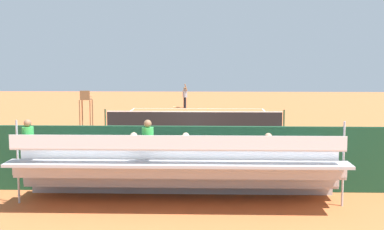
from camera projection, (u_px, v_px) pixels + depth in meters
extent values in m
plane|color=#BC6033|center=(194.00, 128.00, 30.03)|extent=(60.00, 60.00, 0.00)
cube|color=white|center=(198.00, 109.00, 40.95)|extent=(10.00, 0.10, 0.01)
cube|color=white|center=(186.00, 169.00, 19.11)|extent=(10.00, 0.10, 0.01)
cube|color=white|center=(282.00, 128.00, 29.87)|extent=(0.10, 22.00, 0.01)
cube|color=white|center=(107.00, 128.00, 30.19)|extent=(0.10, 22.00, 0.01)
cube|color=white|center=(197.00, 116.00, 36.04)|extent=(7.50, 0.10, 0.01)
cube|color=white|center=(191.00, 146.00, 24.02)|extent=(7.50, 0.10, 0.01)
cube|color=white|center=(194.00, 128.00, 30.03)|extent=(0.10, 12.10, 0.01)
cube|color=white|center=(198.00, 109.00, 40.95)|extent=(0.10, 0.30, 0.01)
cube|color=black|center=(194.00, 120.00, 29.98)|extent=(10.00, 0.02, 0.91)
cube|color=white|center=(194.00, 112.00, 29.92)|extent=(10.00, 0.04, 0.06)
cylinder|color=#2D5133|center=(284.00, 119.00, 29.81)|extent=(0.10, 0.10, 1.07)
cylinder|color=#2D5133|center=(105.00, 118.00, 30.13)|extent=(0.10, 0.10, 1.07)
cube|color=#194228|center=(182.00, 159.00, 16.01)|extent=(18.00, 0.16, 2.00)
cube|color=#B2B2B7|center=(181.00, 186.00, 15.75)|extent=(9.00, 0.10, 0.45)
cube|color=#B2B2B7|center=(181.00, 183.00, 15.39)|extent=(9.00, 0.80, 0.08)
cube|color=#B2B2B7|center=(181.00, 186.00, 15.78)|extent=(9.00, 0.04, 0.45)
cube|color=silver|center=(180.00, 170.00, 15.24)|extent=(8.60, 0.36, 0.04)
cube|color=silver|center=(180.00, 164.00, 15.04)|extent=(8.60, 0.03, 0.36)
cube|color=#B2B2B7|center=(179.00, 174.00, 14.54)|extent=(9.00, 0.80, 0.08)
cube|color=#B2B2B7|center=(180.00, 178.00, 14.94)|extent=(9.00, 0.04, 0.45)
cube|color=silver|center=(179.00, 160.00, 14.39)|extent=(8.60, 0.36, 0.04)
cube|color=silver|center=(178.00, 154.00, 14.19)|extent=(8.60, 0.03, 0.36)
cube|color=#B2B2B7|center=(177.00, 164.00, 13.70)|extent=(9.00, 0.80, 0.08)
cube|color=#B2B2B7|center=(178.00, 168.00, 14.09)|extent=(9.00, 0.04, 0.45)
cube|color=silver|center=(177.00, 149.00, 13.55)|extent=(8.60, 0.36, 0.04)
cube|color=silver|center=(176.00, 142.00, 13.35)|extent=(8.60, 0.03, 0.36)
cylinder|color=#B2B2B7|center=(343.00, 164.00, 14.36)|extent=(0.06, 0.06, 2.35)
cylinder|color=#B2B2B7|center=(18.00, 162.00, 14.65)|extent=(0.06, 0.06, 2.35)
cube|color=#2D2D33|center=(148.00, 146.00, 13.74)|extent=(0.32, 0.40, 0.12)
cylinder|color=green|center=(148.00, 136.00, 13.58)|extent=(0.30, 0.30, 0.45)
sphere|color=#8C6647|center=(148.00, 124.00, 13.55)|extent=(0.20, 0.20, 0.20)
cube|color=#2D2D33|center=(171.00, 167.00, 15.41)|extent=(0.32, 0.40, 0.12)
cylinder|color=purple|center=(171.00, 158.00, 15.26)|extent=(0.30, 0.30, 0.45)
sphere|color=beige|center=(171.00, 147.00, 15.22)|extent=(0.20, 0.20, 0.20)
cube|color=#2D2D33|center=(30.00, 145.00, 13.83)|extent=(0.32, 0.40, 0.12)
cylinder|color=green|center=(28.00, 135.00, 13.68)|extent=(0.30, 0.30, 0.45)
sphere|color=#8C6647|center=(28.00, 123.00, 13.65)|extent=(0.20, 0.20, 0.20)
cube|color=#2D2D33|center=(186.00, 157.00, 14.55)|extent=(0.32, 0.40, 0.12)
cylinder|color=purple|center=(186.00, 148.00, 14.40)|extent=(0.30, 0.30, 0.45)
sphere|color=beige|center=(186.00, 136.00, 14.36)|extent=(0.20, 0.20, 0.20)
cube|color=#2D2D33|center=(273.00, 168.00, 15.32)|extent=(0.32, 0.40, 0.12)
cylinder|color=yellow|center=(274.00, 159.00, 15.17)|extent=(0.30, 0.30, 0.45)
sphere|color=beige|center=(274.00, 148.00, 15.13)|extent=(0.20, 0.20, 0.20)
cube|color=#2D2D33|center=(135.00, 157.00, 14.60)|extent=(0.32, 0.40, 0.12)
cylinder|color=red|center=(134.00, 148.00, 14.45)|extent=(0.30, 0.30, 0.45)
sphere|color=beige|center=(134.00, 136.00, 14.41)|extent=(0.20, 0.20, 0.20)
cube|color=#2D2D33|center=(219.00, 167.00, 15.37)|extent=(0.32, 0.40, 0.12)
cylinder|color=orange|center=(220.00, 159.00, 15.22)|extent=(0.30, 0.30, 0.45)
sphere|color=brown|center=(220.00, 148.00, 15.18)|extent=(0.20, 0.20, 0.20)
cube|color=#2D2D33|center=(267.00, 158.00, 14.48)|extent=(0.32, 0.40, 0.12)
cylinder|color=blue|center=(268.00, 148.00, 14.33)|extent=(0.30, 0.30, 0.45)
sphere|color=tan|center=(268.00, 137.00, 14.29)|extent=(0.20, 0.20, 0.20)
cylinder|color=brown|center=(93.00, 113.00, 30.42)|extent=(0.07, 0.07, 1.60)
cylinder|color=brown|center=(82.00, 113.00, 30.44)|extent=(0.07, 0.07, 1.60)
cylinder|color=brown|center=(90.00, 114.00, 29.83)|extent=(0.07, 0.07, 1.60)
cylinder|color=brown|center=(80.00, 114.00, 29.85)|extent=(0.07, 0.07, 1.60)
cube|color=brown|center=(86.00, 99.00, 30.04)|extent=(0.56, 0.56, 0.06)
cube|color=brown|center=(85.00, 95.00, 29.77)|extent=(0.56, 0.06, 0.48)
cube|color=brown|center=(90.00, 97.00, 30.02)|extent=(0.04, 0.48, 0.04)
cube|color=brown|center=(81.00, 97.00, 30.03)|extent=(0.04, 0.48, 0.04)
cube|color=#234C2D|center=(230.00, 171.00, 16.82)|extent=(1.80, 0.40, 0.05)
cylinder|color=#234C2D|center=(254.00, 178.00, 16.83)|extent=(0.06, 0.06, 0.45)
cylinder|color=#234C2D|center=(207.00, 178.00, 16.87)|extent=(0.06, 0.06, 0.45)
cube|color=#234C2D|center=(230.00, 163.00, 16.61)|extent=(1.80, 0.04, 0.36)
cube|color=black|center=(166.00, 180.00, 16.72)|extent=(0.90, 0.36, 0.36)
cylinder|color=black|center=(184.00, 103.00, 41.41)|extent=(0.14, 0.14, 0.85)
cylinder|color=black|center=(185.00, 103.00, 41.21)|extent=(0.14, 0.14, 0.85)
cylinder|color=#9399A3|center=(185.00, 93.00, 41.23)|extent=(0.47, 0.47, 0.60)
sphere|color=#8C6647|center=(185.00, 88.00, 41.18)|extent=(0.22, 0.22, 0.22)
cylinder|color=#8C6647|center=(186.00, 87.00, 40.97)|extent=(0.26, 0.18, 0.55)
cylinder|color=#8C6647|center=(184.00, 93.00, 41.43)|extent=(0.12, 0.12, 0.50)
cylinder|color=black|center=(178.00, 107.00, 41.97)|extent=(0.28, 0.08, 0.03)
torus|color=#D8CC4C|center=(175.00, 107.00, 42.03)|extent=(0.36, 0.36, 0.02)
cylinder|color=white|center=(175.00, 107.00, 42.03)|extent=(0.25, 0.25, 0.00)
sphere|color=#CCDB33|center=(208.00, 109.00, 40.39)|extent=(0.07, 0.07, 0.07)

